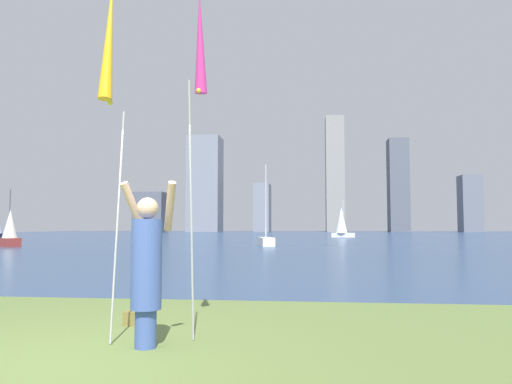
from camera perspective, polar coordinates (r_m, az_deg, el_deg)
ground at (r=55.74m, az=3.73°, el=-5.40°), size 120.00×138.00×0.12m
person at (r=5.63m, az=-12.61°, el=-8.27°), size 0.68×0.50×1.85m
kite_flag_left at (r=6.03m, az=-16.74°, el=16.02°), size 0.16×0.65×4.20m
kite_flag_right at (r=6.46m, az=-6.58°, el=16.16°), size 0.16×0.71×4.32m
bag at (r=7.01m, az=-14.01°, el=-14.09°), size 0.26×0.18×0.19m
sailboat_1 at (r=32.83m, az=1.16°, el=-5.70°), size 1.42×2.62×5.46m
sailboat_2 at (r=58.14m, az=9.97°, el=-3.54°), size 2.77×1.50×4.40m
sailboat_4 at (r=35.20m, az=-26.80°, el=-4.02°), size 2.01×1.80×3.69m
skyline_tower_0 at (r=118.04m, az=-12.20°, el=-2.29°), size 7.06×6.08×9.22m
skyline_tower_1 at (r=111.11m, az=-5.96°, el=0.90°), size 7.16×7.13×21.43m
skyline_tower_2 at (r=113.21m, az=0.76°, el=-1.85°), size 3.51×7.99×11.03m
skyline_tower_3 at (r=113.21m, az=9.16°, el=2.02°), size 4.07×7.06×26.08m
skyline_tower_4 at (r=115.29m, az=16.25°, el=0.76°), size 4.35×4.83×21.05m
skyline_tower_5 at (r=113.89m, az=23.70°, el=-1.26°), size 4.15×4.43×12.11m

